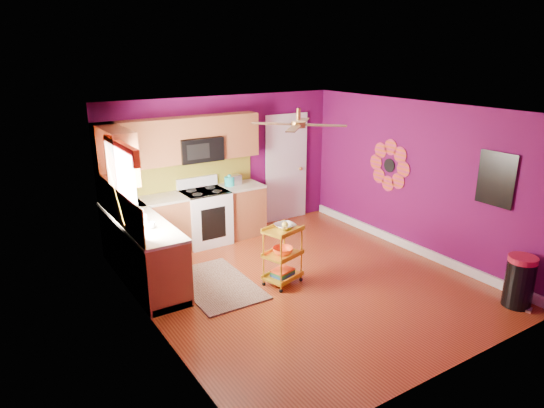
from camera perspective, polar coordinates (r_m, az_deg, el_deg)
ground at (r=7.23m, az=3.76°, el=-9.07°), size 5.00×5.00×0.00m
room_envelope at (r=6.67m, az=4.23°, el=3.62°), size 4.54×5.04×2.52m
lower_cabinets at (r=7.95m, az=-11.97°, el=-3.48°), size 2.81×2.31×0.94m
electric_range at (r=8.52m, az=-7.87°, el=-1.45°), size 0.76×0.66×1.13m
upper_cabinetry at (r=7.94m, az=-12.82°, el=6.70°), size 2.80×2.30×1.26m
left_window at (r=6.61m, az=-17.33°, el=3.65°), size 0.08×1.35×1.08m
panel_door at (r=9.52m, az=1.67°, el=4.14°), size 0.95×0.11×2.15m
right_wall_art at (r=7.99m, az=18.49°, el=3.69°), size 0.04×2.74×1.04m
ceiling_fan at (r=6.69m, az=3.13°, el=9.41°), size 1.01×1.01×0.26m
shag_rug at (r=7.14m, az=-6.55°, el=-9.39°), size 0.98×1.58×0.02m
rolling_cart at (r=6.96m, az=1.31°, el=-5.73°), size 0.61×0.51×0.94m
trash_can at (r=7.21m, az=27.10°, el=-8.11°), size 0.47×0.47×0.70m
teal_kettle at (r=8.65m, az=-5.02°, el=2.69°), size 0.18×0.18×0.21m
toaster at (r=8.71m, az=-4.43°, el=2.86°), size 0.22×0.15×0.18m
soap_bottle_a at (r=6.98m, az=-14.92°, el=-1.42°), size 0.09×0.09×0.19m
soap_bottle_b at (r=7.36m, az=-16.35°, el=-0.67°), size 0.13×0.13×0.16m
counter_dish at (r=7.42m, az=-15.99°, el=-0.89°), size 0.28×0.28×0.07m
counter_cup at (r=6.76m, az=-14.05°, el=-2.45°), size 0.11×0.11×0.09m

